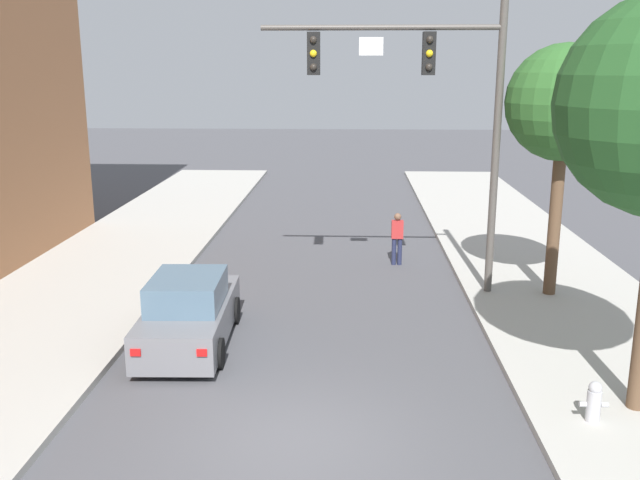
% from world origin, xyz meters
% --- Properties ---
extents(ground_plane, '(120.00, 120.00, 0.00)m').
position_xyz_m(ground_plane, '(0.00, 0.00, 0.00)').
color(ground_plane, '#4C4C51').
extents(traffic_signal_mast, '(6.09, 0.38, 7.50)m').
position_xyz_m(traffic_signal_mast, '(2.90, 7.73, 5.32)').
color(traffic_signal_mast, '#514C47').
rests_on(traffic_signal_mast, sidewalk_right).
extents(car_lead_grey, '(1.95, 4.29, 1.60)m').
position_xyz_m(car_lead_grey, '(-2.64, 4.04, 0.72)').
color(car_lead_grey, slate).
rests_on(car_lead_grey, ground).
extents(pedestrian_crossing_road, '(0.36, 0.22, 1.64)m').
position_xyz_m(pedestrian_crossing_road, '(2.35, 10.73, 0.91)').
color(pedestrian_crossing_road, '#232847').
rests_on(pedestrian_crossing_road, ground).
extents(fire_hydrant, '(0.48, 0.24, 0.72)m').
position_xyz_m(fire_hydrant, '(5.04, 0.62, 0.51)').
color(fire_hydrant, '#B2B2B7').
rests_on(fire_hydrant, sidewalk_right).
extents(street_tree_second, '(2.92, 2.92, 6.45)m').
position_xyz_m(street_tree_second, '(6.19, 7.59, 5.09)').
color(street_tree_second, brown).
rests_on(street_tree_second, sidewalk_right).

